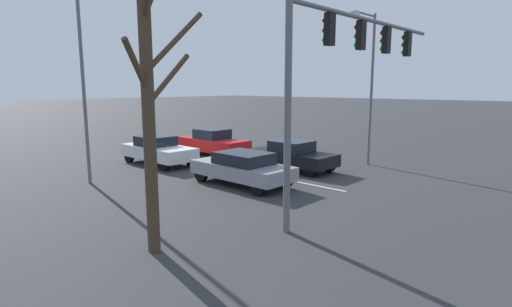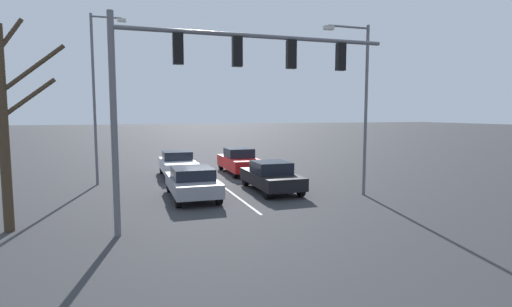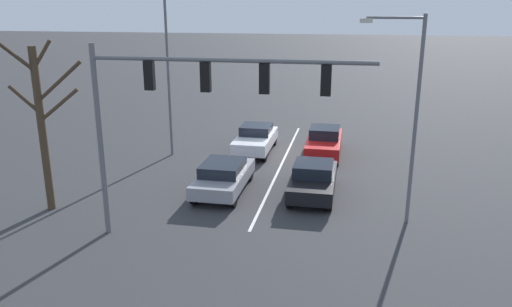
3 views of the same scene
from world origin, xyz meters
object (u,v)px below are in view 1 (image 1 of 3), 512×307
Objects in this scene: car_gray_midlane_front at (242,167)px; car_white_midlane_second at (158,150)px; car_black_leftlane_front at (292,155)px; street_lamp_left_shoulder at (370,78)px; traffic_signal_gantry at (349,55)px; car_red_leftlane_second at (213,142)px; street_lamp_right_shoulder at (86,63)px; bare_tree_near at (151,102)px.

car_white_midlane_second is (-0.17, -6.48, 0.02)m from car_gray_midlane_front.
car_black_leftlane_front is 0.58× the size of street_lamp_left_shoulder.
traffic_signal_gantry reaches higher than car_white_midlane_second.
car_gray_midlane_front is 6.49m from traffic_signal_gantry.
car_gray_midlane_front is 0.97× the size of car_red_leftlane_second.
car_white_midlane_second is 0.58× the size of street_lamp_left_shoulder.
traffic_signal_gantry is 7.98m from street_lamp_left_shoulder.
car_black_leftlane_front is at bearing -126.38° from traffic_signal_gantry.
car_red_leftlane_second is 3.84m from car_white_midlane_second.
street_lamp_right_shoulder reaches higher than car_red_leftlane_second.
bare_tree_near is (6.43, -1.54, -1.37)m from traffic_signal_gantry.
car_gray_midlane_front is 7.74m from bare_tree_near.
street_lamp_right_shoulder is at bearing 10.30° from car_red_leftlane_second.
street_lamp_left_shoulder is at bearing -157.66° from traffic_signal_gantry.
car_black_leftlane_front is 5.61m from street_lamp_left_shoulder.
street_lamp_left_shoulder reaches higher than traffic_signal_gantry.
car_gray_midlane_front is 7.60m from car_red_leftlane_second.
street_lamp_right_shoulder reaches higher than car_gray_midlane_front.
traffic_signal_gantry is (-0.08, 4.80, 4.36)m from car_gray_midlane_front.
street_lamp_right_shoulder is (4.09, -4.98, 4.30)m from car_gray_midlane_front.
car_gray_midlane_front is 0.59× the size of street_lamp_left_shoulder.
street_lamp_right_shoulder is (4.17, -9.79, -0.06)m from traffic_signal_gantry.
traffic_signal_gantry is 1.21× the size of street_lamp_left_shoulder.
car_black_leftlane_front is at bearing 89.13° from car_red_leftlane_second.
car_black_leftlane_front is 6.04m from car_red_leftlane_second.
street_lamp_right_shoulder is at bearing -30.40° from street_lamp_left_shoulder.
car_black_leftlane_front is 1.00× the size of car_white_midlane_second.
street_lamp_right_shoulder is at bearing -29.67° from car_black_leftlane_front.
car_red_leftlane_second is 9.67m from street_lamp_left_shoulder.
traffic_signal_gantry is at bearing 166.52° from bare_tree_near.
street_lamp_right_shoulder reaches higher than street_lamp_left_shoulder.
car_black_leftlane_front is at bearing 121.73° from car_white_midlane_second.
traffic_signal_gantry is (3.85, 5.22, 4.37)m from car_black_leftlane_front.
street_lamp_right_shoulder is at bearing -50.61° from car_gray_midlane_front.
street_lamp_right_shoulder is (8.02, -4.57, 4.32)m from car_black_leftlane_front.
traffic_signal_gantry reaches higher than car_gray_midlane_front.
car_white_midlane_second is at bearing -58.27° from car_black_leftlane_front.
traffic_signal_gantry is at bearing 22.34° from street_lamp_left_shoulder.
car_white_midlane_second is at bearing -91.54° from car_gray_midlane_front.
car_white_midlane_second is 0.62× the size of bare_tree_near.
car_black_leftlane_front is 0.99× the size of car_gray_midlane_front.
car_red_leftlane_second is 0.61× the size of street_lamp_left_shoulder.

